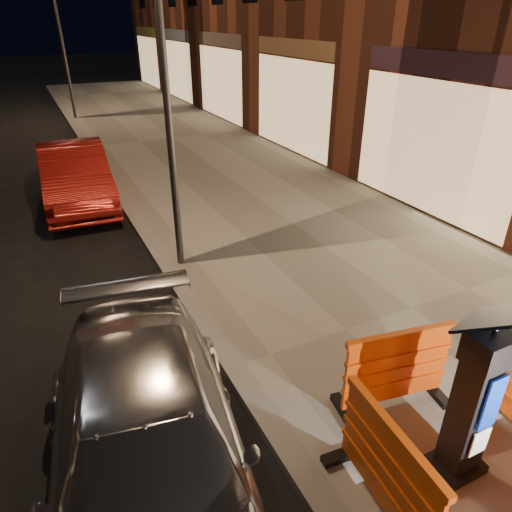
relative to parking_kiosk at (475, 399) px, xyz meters
name	(u,v)px	position (x,y,z in m)	size (l,w,h in m)	color
ground_plane	(235,375)	(-1.37, 2.34, -1.08)	(120.00, 120.00, 0.00)	black
sidewalk	(411,312)	(1.63, 2.34, -1.00)	(6.00, 60.00, 0.15)	gray
kerb	(235,370)	(-1.37, 2.34, -1.00)	(0.30, 60.00, 0.15)	slate
parking_kiosk	(475,399)	(0.00, 0.00, 0.00)	(0.59, 0.59, 1.85)	black
barrier_back	(396,369)	(0.00, 0.95, -0.41)	(1.33, 0.55, 1.03)	#ED520D
barrier_kerbside	(387,470)	(-0.95, 0.00, -0.41)	(1.33, 0.55, 1.03)	#ED520D
car_silver	(157,499)	(-2.75, 1.09, -1.08)	(1.81, 4.46, 1.29)	#ABABB0
car_red	(81,203)	(-2.32, 9.75, -1.08)	(1.51, 4.33, 1.43)	maroon
street_lamp_mid	(166,90)	(-1.12, 5.34, 2.07)	(0.12, 0.12, 6.00)	#3F3F44
street_lamp_far	(62,43)	(-1.12, 20.34, 2.07)	(0.12, 0.12, 6.00)	#3F3F44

